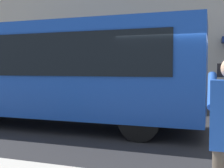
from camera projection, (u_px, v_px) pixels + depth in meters
The scene contains 2 objects.
ground_plane at pixel (174, 135), 7.60m from camera, with size 60.00×60.00×0.00m, color #232326.
red_bus at pixel (51, 70), 8.82m from camera, with size 9.05×2.54×3.08m.
Camera 1 is at (-0.89, 7.64, 1.74)m, focal length 46.32 mm.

